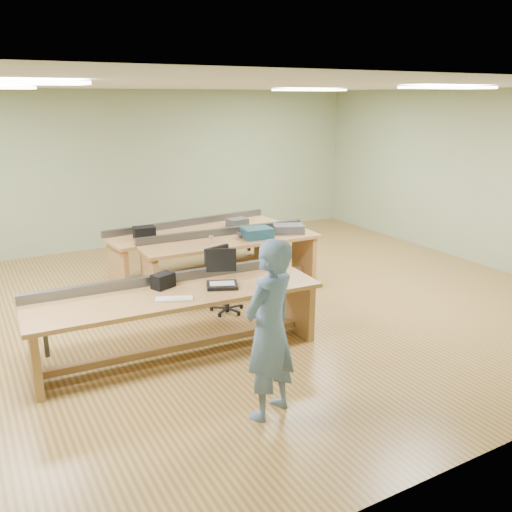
% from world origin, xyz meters
% --- Properties ---
extents(floor, '(10.00, 10.00, 0.00)m').
position_xyz_m(floor, '(0.00, 0.00, 0.00)').
color(floor, '#A4743E').
rests_on(floor, ground).
extents(ceiling, '(10.00, 10.00, 0.00)m').
position_xyz_m(ceiling, '(0.00, 0.00, 3.00)').
color(ceiling, silver).
rests_on(ceiling, wall_back).
extents(wall_back, '(10.00, 0.04, 3.00)m').
position_xyz_m(wall_back, '(0.00, 4.00, 1.50)').
color(wall_back, '#91A079').
rests_on(wall_back, floor).
extents(wall_front, '(10.00, 0.04, 3.00)m').
position_xyz_m(wall_front, '(0.00, -4.00, 1.50)').
color(wall_front, '#91A079').
rests_on(wall_front, floor).
extents(wall_right, '(0.04, 8.00, 3.00)m').
position_xyz_m(wall_right, '(5.00, 0.00, 1.50)').
color(wall_right, '#91A079').
rests_on(wall_right, floor).
extents(fluor_panels, '(6.20, 3.50, 0.03)m').
position_xyz_m(fluor_panels, '(0.00, 0.00, 2.97)').
color(fluor_panels, white).
rests_on(fluor_panels, ceiling).
extents(workbench_front, '(3.33, 1.05, 0.86)m').
position_xyz_m(workbench_front, '(-0.98, -1.01, 0.57)').
color(workbench_front, '#A57F45').
rests_on(workbench_front, floor).
extents(workbench_mid, '(2.85, 0.85, 0.86)m').
position_xyz_m(workbench_mid, '(0.62, 0.79, 0.56)').
color(workbench_mid, '#A57F45').
rests_on(workbench_mid, floor).
extents(workbench_back, '(3.07, 1.10, 0.86)m').
position_xyz_m(workbench_back, '(0.42, 1.65, 0.56)').
color(workbench_back, '#A57F45').
rests_on(workbench_back, floor).
extents(person, '(0.73, 0.61, 1.70)m').
position_xyz_m(person, '(-0.70, -2.60, 0.85)').
color(person, '#6681A7').
rests_on(person, floor).
extents(laptop_base, '(0.44, 0.40, 0.04)m').
position_xyz_m(laptop_base, '(-0.45, -1.11, 0.77)').
color(laptop_base, black).
rests_on(laptop_base, workbench_front).
extents(laptop_screen, '(0.33, 0.15, 0.28)m').
position_xyz_m(laptop_screen, '(-0.39, -0.98, 1.03)').
color(laptop_screen, black).
rests_on(laptop_screen, laptop_base).
extents(keyboard, '(0.42, 0.28, 0.02)m').
position_xyz_m(keyboard, '(-1.09, -1.24, 0.76)').
color(keyboard, beige).
rests_on(keyboard, workbench_front).
extents(trackball_mouse, '(0.15, 0.16, 0.06)m').
position_xyz_m(trackball_mouse, '(0.03, -1.26, 0.78)').
color(trackball_mouse, white).
rests_on(trackball_mouse, workbench_front).
extents(camera_bag, '(0.29, 0.25, 0.17)m').
position_xyz_m(camera_bag, '(-1.05, -0.80, 0.84)').
color(camera_bag, black).
rests_on(camera_bag, workbench_front).
extents(task_chair, '(0.60, 0.60, 0.90)m').
position_xyz_m(task_chair, '(0.06, -0.11, 0.33)').
color(task_chair, black).
rests_on(task_chair, floor).
extents(parts_bin_teal, '(0.47, 0.37, 0.16)m').
position_xyz_m(parts_bin_teal, '(1.02, 0.68, 0.83)').
color(parts_bin_teal, '#163947').
rests_on(parts_bin_teal, workbench_mid).
extents(parts_bin_grey, '(0.56, 0.47, 0.13)m').
position_xyz_m(parts_bin_grey, '(1.62, 0.71, 0.82)').
color(parts_bin_grey, '#3B3B3D').
rests_on(parts_bin_grey, workbench_mid).
extents(mug, '(0.14, 0.14, 0.10)m').
position_xyz_m(mug, '(0.81, 0.82, 0.80)').
color(mug, '#3B3B3D').
rests_on(mug, workbench_mid).
extents(drinks_can, '(0.09, 0.09, 0.13)m').
position_xyz_m(drinks_can, '(0.23, 0.67, 0.81)').
color(drinks_can, silver).
rests_on(drinks_can, workbench_mid).
extents(storage_box_back, '(0.35, 0.27, 0.18)m').
position_xyz_m(storage_box_back, '(-0.53, 1.50, 0.84)').
color(storage_box_back, black).
rests_on(storage_box_back, workbench_back).
extents(tray_back, '(0.36, 0.28, 0.13)m').
position_xyz_m(tray_back, '(1.11, 1.52, 0.82)').
color(tray_back, '#3B3B3D').
rests_on(tray_back, workbench_back).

